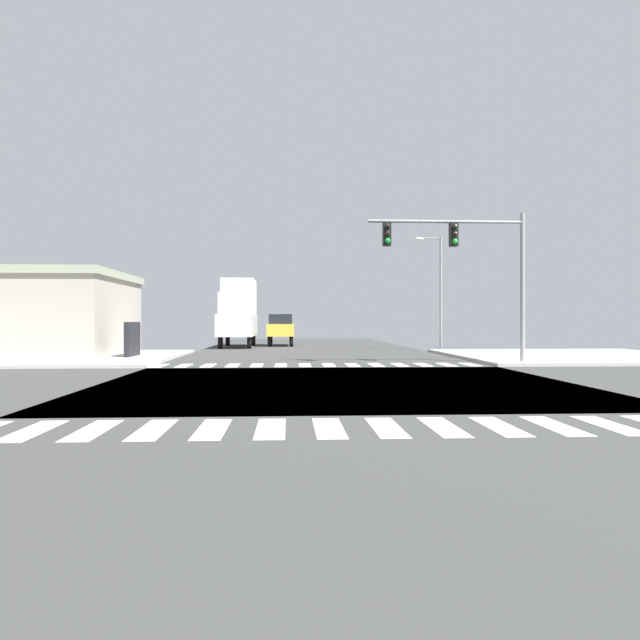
{
  "coord_description": "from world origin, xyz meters",
  "views": [
    {
      "loc": [
        -1.45,
        -17.56,
        1.85
      ],
      "look_at": [
        -0.11,
        7.46,
        1.89
      ],
      "focal_mm": 33.41,
      "sensor_mm": 36.0,
      "label": 1
    }
  ],
  "objects": [
    {
      "name": "bank_building",
      "position": [
        -16.92,
        15.28,
        2.25
      ],
      "size": [
        14.59,
        9.22,
        4.48
      ],
      "color": "#ADA294",
      "rests_on": "ground"
    },
    {
      "name": "street_lamp",
      "position": [
        7.9,
        19.42,
        4.34
      ],
      "size": [
        1.78,
        0.32,
        7.15
      ],
      "color": "gray",
      "rests_on": "ground"
    },
    {
      "name": "suv_leading_2",
      "position": [
        -2.0,
        26.87,
        1.39
      ],
      "size": [
        1.96,
        4.6,
        2.34
      ],
      "rotation": [
        0.0,
        0.0,
        3.14
      ],
      "color": "black",
      "rests_on": "ground"
    },
    {
      "name": "traffic_signal_mast",
      "position": [
        5.98,
        7.4,
        4.79
      ],
      "size": [
        6.76,
        0.55,
        6.48
      ],
      "color": "gray",
      "rests_on": "ground"
    },
    {
      "name": "sidewalk_corner_nw",
      "position": [
        -13.0,
        12.0,
        0.07
      ],
      "size": [
        12.0,
        12.0,
        0.14
      ],
      "color": "#B0B3A8",
      "rests_on": "ground"
    },
    {
      "name": "box_truck_queued_1",
      "position": [
        -5.0,
        25.08,
        2.56
      ],
      "size": [
        2.4,
        7.2,
        4.85
      ],
      "rotation": [
        0.0,
        0.0,
        3.14
      ],
      "color": "black",
      "rests_on": "ground"
    },
    {
      "name": "sidewalk_corner_ne",
      "position": [
        13.0,
        12.0,
        0.07
      ],
      "size": [
        12.0,
        12.0,
        0.14
      ],
      "color": "#B2ADA3",
      "rests_on": "ground"
    },
    {
      "name": "crosswalk_near",
      "position": [
        -0.25,
        -7.3,
        0.0
      ],
      "size": [
        13.5,
        2.0,
        0.01
      ],
      "color": "white",
      "rests_on": "ground"
    },
    {
      "name": "ground",
      "position": [
        0.0,
        0.0,
        -0.03
      ],
      "size": [
        90.0,
        90.0,
        0.05
      ],
      "color": "#3C3C3B"
    },
    {
      "name": "crosswalk_far",
      "position": [
        -0.25,
        7.3,
        0.0
      ],
      "size": [
        13.5,
        2.0,
        0.01
      ],
      "color": "white",
      "rests_on": "ground"
    }
  ]
}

